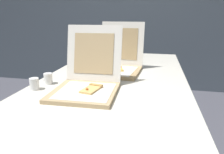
# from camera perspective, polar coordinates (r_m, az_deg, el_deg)

# --- Properties ---
(wall_back) EXTENTS (10.00, 0.10, 2.60)m
(wall_back) POSITION_cam_1_polar(r_m,az_deg,el_deg) (3.44, 7.75, 18.55)
(wall_back) COLOR #4C5660
(wall_back) RESTS_ON ground
(table) EXTENTS (0.99, 2.10, 0.75)m
(table) POSITION_cam_1_polar(r_m,az_deg,el_deg) (1.47, 0.51, -2.17)
(table) COLOR silver
(table) RESTS_ON ground
(pizza_box_front) EXTENTS (0.37, 0.45, 0.37)m
(pizza_box_front) POSITION_cam_1_polar(r_m,az_deg,el_deg) (1.22, -6.84, -1.47)
(pizza_box_front) COLOR tan
(pizza_box_front) RESTS_ON table
(pizza_box_middle) EXTENTS (0.39, 0.42, 0.38)m
(pizza_box_middle) POSITION_cam_1_polar(r_m,az_deg,el_deg) (1.64, 1.47, 3.40)
(pizza_box_middle) COLOR tan
(pizza_box_middle) RESTS_ON table
(cup_white_near_center) EXTENTS (0.05, 0.05, 0.07)m
(cup_white_near_center) POSITION_cam_1_polar(r_m,az_deg,el_deg) (1.40, -17.07, -0.42)
(cup_white_near_center) COLOR white
(cup_white_near_center) RESTS_ON table
(cup_white_mid) EXTENTS (0.05, 0.05, 0.07)m
(cup_white_mid) POSITION_cam_1_polar(r_m,az_deg,el_deg) (1.60, -10.34, 2.08)
(cup_white_mid) COLOR white
(cup_white_mid) RESTS_ON table
(cup_white_near_left) EXTENTS (0.05, 0.05, 0.07)m
(cup_white_near_left) POSITION_cam_1_polar(r_m,az_deg,el_deg) (1.32, -20.49, -1.78)
(cup_white_near_left) COLOR white
(cup_white_near_left) RESTS_ON table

